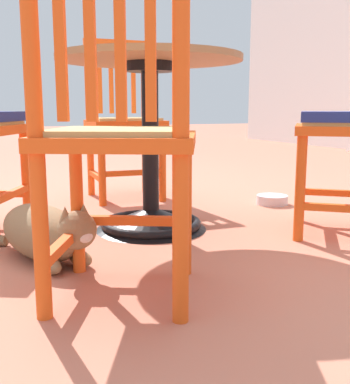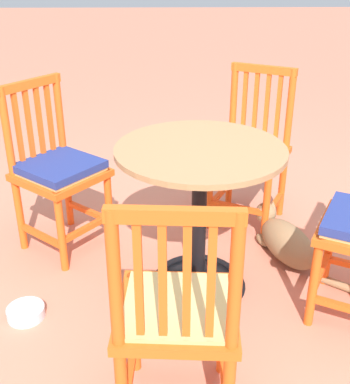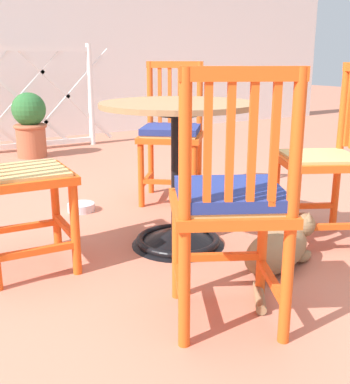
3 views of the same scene
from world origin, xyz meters
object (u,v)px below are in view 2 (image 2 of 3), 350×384
Objects in this scene: orange_chair_by_planter at (58,171)px; pet_water_bowl at (26,312)px; orange_chair_tucked_in at (251,153)px; tabby_cat at (284,239)px; cafe_table at (198,235)px; orange_chair_facing_out at (177,316)px.

orange_chair_by_planter is 5.36× the size of pet_water_bowl.
orange_chair_tucked_in is at bearing -75.63° from orange_chair_by_planter.
orange_chair_tucked_in reaches higher than tabby_cat.
cafe_table is 4.47× the size of pet_water_bowl.
tabby_cat is (-0.41, -0.14, -0.34)m from orange_chair_tucked_in.
cafe_table is 0.58m from tabby_cat.
cafe_table is 1.17× the size of tabby_cat.
orange_chair_facing_out is 5.36× the size of pet_water_bowl.
orange_chair_tucked_in is 1.10m from orange_chair_by_planter.
cafe_table reaches higher than pet_water_bowl.
pet_water_bowl is at bearing 110.96° from tabby_cat.
tabby_cat is (1.01, -0.60, -0.34)m from orange_chair_facing_out.
orange_chair_tucked_in is 5.36× the size of pet_water_bowl.
pet_water_bowl is (-0.90, 1.14, -0.41)m from orange_chair_tucked_in.
orange_chair_tucked_in is 1.40× the size of tabby_cat.
orange_chair_by_planter is (-0.27, 1.07, 0.01)m from orange_chair_tucked_in.
orange_chair_facing_out reaches higher than pet_water_bowl.
cafe_table is 0.84m from orange_chair_by_planter.
tabby_cat is at bearing -69.04° from pet_water_bowl.
orange_chair_facing_out is 1.00× the size of orange_chair_tucked_in.
orange_chair_facing_out is 1.40× the size of tabby_cat.
cafe_table is at bearing -118.54° from orange_chair_by_planter.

